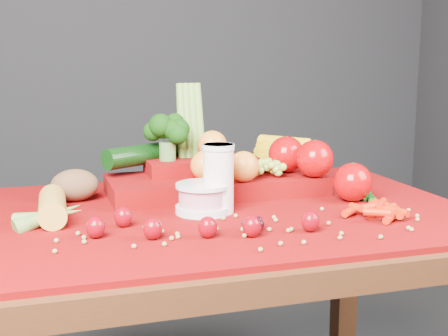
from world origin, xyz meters
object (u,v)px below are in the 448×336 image
object	(u,v)px
milk_glass	(218,176)
produce_mound	(231,168)
yogurt_bowl	(203,197)
table	(227,255)

from	to	relation	value
milk_glass	produce_mound	size ratio (longest dim) A/B	0.25
yogurt_bowl	produce_mound	bearing A→B (deg)	54.81
table	produce_mound	size ratio (longest dim) A/B	1.85
milk_glass	yogurt_bowl	size ratio (longest dim) A/B	1.26
milk_glass	table	bearing A→B (deg)	44.87
milk_glass	produce_mound	bearing A→B (deg)	64.06
table	milk_glass	xyz separation A→B (m)	(-0.03, -0.03, 0.19)
produce_mound	milk_glass	bearing A→B (deg)	-115.94
yogurt_bowl	produce_mound	size ratio (longest dim) A/B	0.20
table	yogurt_bowl	xyz separation A→B (m)	(-0.06, -0.02, 0.14)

